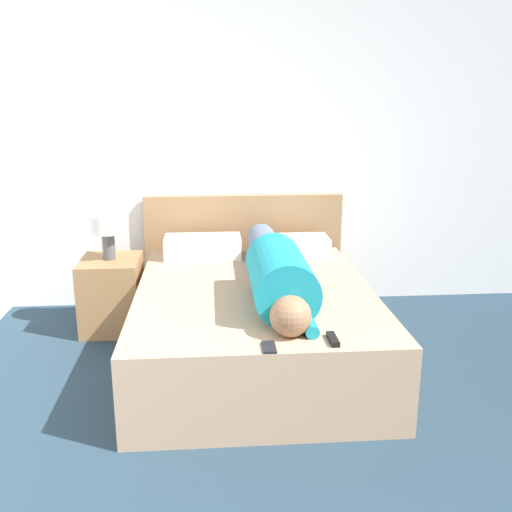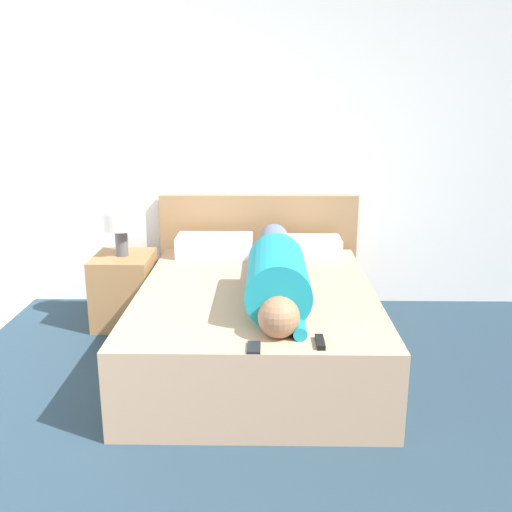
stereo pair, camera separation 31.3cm
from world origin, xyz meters
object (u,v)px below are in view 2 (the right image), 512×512
object	(u,v)px
nightstand	(125,290)
pillow_near_headboard	(215,246)
bed	(256,324)
tv_remote	(320,342)
pillow_second	(305,247)
cell_phone	(254,347)
table_lamp	(120,224)
person_lying	(277,271)

from	to	relation	value
nightstand	pillow_near_headboard	xyz separation A→B (m)	(0.66, 0.16, 0.30)
bed	tv_remote	distance (m)	0.94
pillow_near_headboard	tv_remote	size ratio (longest dim) A/B	3.77
pillow_near_headboard	pillow_second	distance (m)	0.68
nightstand	pillow_second	distance (m)	1.38
cell_phone	table_lamp	bearing A→B (deg)	123.38
tv_remote	table_lamp	bearing A→B (deg)	132.11
bed	table_lamp	world-z (taller)	table_lamp
bed	nightstand	xyz separation A→B (m)	(-0.99, 0.61, 0.02)
tv_remote	cell_phone	bearing A→B (deg)	-170.44
pillow_near_headboard	nightstand	bearing A→B (deg)	-166.53
table_lamp	person_lying	size ratio (longest dim) A/B	0.18
pillow_near_headboard	pillow_second	xyz separation A→B (m)	(0.68, -0.00, -0.01)
bed	cell_phone	distance (m)	0.93
pillow_second	tv_remote	xyz separation A→B (m)	(-0.03, -1.61, -0.06)
nightstand	cell_phone	world-z (taller)	nightstand
pillow_near_headboard	tv_remote	bearing A→B (deg)	-68.10
person_lying	pillow_second	xyz separation A→B (m)	(0.23, 0.89, -0.08)
table_lamp	pillow_near_headboard	bearing A→B (deg)	13.47
table_lamp	pillow_second	xyz separation A→B (m)	(1.34, 0.16, -0.20)
bed	table_lamp	xyz separation A→B (m)	(-0.99, 0.61, 0.52)
person_lying	pillow_second	distance (m)	0.92
nightstand	tv_remote	world-z (taller)	nightstand
nightstand	tv_remote	size ratio (longest dim) A/B	3.50
pillow_second	cell_phone	world-z (taller)	pillow_second
bed	tv_remote	world-z (taller)	tv_remote
person_lying	cell_phone	distance (m)	0.80
table_lamp	tv_remote	xyz separation A→B (m)	(1.31, -1.45, -0.26)
nightstand	pillow_second	world-z (taller)	pillow_second
person_lying	tv_remote	distance (m)	0.76
person_lying	pillow_near_headboard	bearing A→B (deg)	116.77
nightstand	pillow_second	bearing A→B (deg)	6.76
person_lying	tv_remote	xyz separation A→B (m)	(0.20, -0.72, -0.14)
bed	person_lying	size ratio (longest dim) A/B	1.09
nightstand	table_lamp	bearing A→B (deg)	0.00
pillow_near_headboard	tv_remote	xyz separation A→B (m)	(0.65, -1.61, -0.07)
tv_remote	cell_phone	world-z (taller)	tv_remote
pillow_near_headboard	pillow_second	bearing A→B (deg)	-0.00
cell_phone	pillow_second	bearing A→B (deg)	78.07
person_lying	cell_phone	world-z (taller)	person_lying
bed	pillow_second	bearing A→B (deg)	65.33
person_lying	cell_phone	size ratio (longest dim) A/B	13.63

